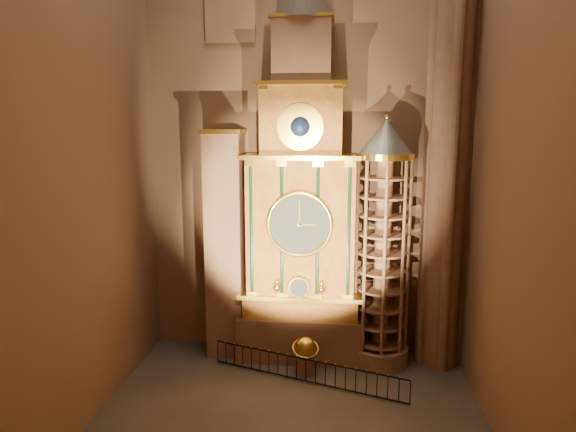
# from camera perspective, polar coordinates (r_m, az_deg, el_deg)

# --- Properties ---
(floor) EXTENTS (14.00, 14.00, 0.00)m
(floor) POSITION_cam_1_polar(r_m,az_deg,el_deg) (19.89, 0.18, -21.31)
(floor) COLOR #383330
(floor) RESTS_ON ground
(wall_back) EXTENTS (22.00, 0.00, 22.00)m
(wall_back) POSITION_cam_1_polar(r_m,az_deg,el_deg) (23.00, 1.77, 11.62)
(wall_back) COLOR brown
(wall_back) RESTS_ON floor
(wall_left) EXTENTS (0.00, 22.00, 22.00)m
(wall_left) POSITION_cam_1_polar(r_m,az_deg,el_deg) (19.07, -21.66, 11.30)
(wall_left) COLOR brown
(wall_left) RESTS_ON floor
(wall_right) EXTENTS (0.00, 22.00, 22.00)m
(wall_right) POSITION_cam_1_polar(r_m,az_deg,el_deg) (17.73, 23.81, 11.32)
(wall_right) COLOR brown
(wall_right) RESTS_ON floor
(astronomical_clock) EXTENTS (5.60, 2.41, 16.70)m
(astronomical_clock) POSITION_cam_1_polar(r_m,az_deg,el_deg) (22.25, 1.51, 0.50)
(astronomical_clock) COLOR #8C634C
(astronomical_clock) RESTS_ON floor
(portrait_tower) EXTENTS (1.80, 1.60, 10.20)m
(portrait_tower) POSITION_cam_1_polar(r_m,az_deg,el_deg) (23.09, -6.96, -3.09)
(portrait_tower) COLOR #8C634C
(portrait_tower) RESTS_ON floor
(stair_turret) EXTENTS (2.50, 2.50, 10.80)m
(stair_turret) POSITION_cam_1_polar(r_m,az_deg,el_deg) (22.27, 10.47, -3.35)
(stair_turret) COLOR #8C634C
(stair_turret) RESTS_ON floor
(gothic_pier) EXTENTS (2.04, 2.04, 22.00)m
(gothic_pier) POSITION_cam_1_polar(r_m,az_deg,el_deg) (22.36, 17.66, 11.22)
(gothic_pier) COLOR #8C634C
(gothic_pier) RESTS_ON floor
(celestial_globe) EXTENTS (1.33, 1.28, 1.63)m
(celestial_globe) POSITION_cam_1_polar(r_m,az_deg,el_deg) (22.26, 1.95, -14.90)
(celestial_globe) COLOR #8C634C
(celestial_globe) RESTS_ON floor
(iron_railing) EXTENTS (8.00, 2.79, 1.00)m
(iron_railing) POSITION_cam_1_polar(r_m,az_deg,el_deg) (21.76, 2.00, -16.77)
(iron_railing) COLOR black
(iron_railing) RESTS_ON floor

